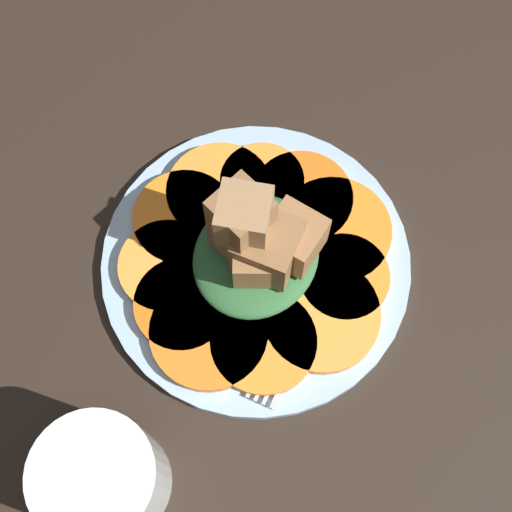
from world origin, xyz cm
name	(u,v)px	position (x,y,z in cm)	size (l,w,h in cm)	color
table_slab	(256,269)	(0.00, 0.00, 1.00)	(120.00, 120.00, 2.00)	black
plate	(256,263)	(0.00, 0.00, 2.52)	(25.39, 25.39, 1.05)	#99B7D1
carrot_slice_0	(262,182)	(6.20, 3.12, 3.56)	(7.13, 7.13, 0.92)	orange
carrot_slice_1	(220,192)	(3.56, 5.71, 3.56)	(8.97, 8.97, 0.92)	orange
carrot_slice_2	(184,219)	(-0.07, 6.96, 3.56)	(8.51, 8.51, 0.92)	orange
carrot_slice_3	(167,266)	(-4.28, 5.83, 3.56)	(7.84, 7.84, 0.92)	orange
carrot_slice_4	(183,304)	(-6.32, 3.00, 3.56)	(7.71, 7.71, 0.92)	orange
carrot_slice_5	(213,334)	(-7.14, -0.40, 3.56)	(9.33, 9.33, 0.92)	orange
carrot_slice_6	(263,342)	(-5.65, -4.07, 3.56)	(8.33, 8.33, 0.92)	orange
carrot_slice_7	(321,315)	(-1.43, -6.82, 3.56)	(9.39, 9.39, 0.92)	orange
carrot_slice_8	(344,277)	(2.24, -6.90, 3.56)	(7.31, 7.31, 0.92)	orange
carrot_slice_9	(334,231)	(5.40, -4.25, 3.56)	(9.46, 9.46, 0.92)	orange
carrot_slice_10	(302,198)	(6.60, -0.52, 3.56)	(8.56, 8.56, 0.92)	orange
center_pile	(258,244)	(0.11, -0.15, 6.69)	(10.96, 9.87, 9.68)	#2D6033
fork	(304,303)	(-1.18, -5.15, 3.30)	(18.46, 3.84, 0.40)	#B2B2B7
water_glass	(106,480)	(-20.19, -0.15, 6.65)	(8.29, 8.29, 9.29)	silver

